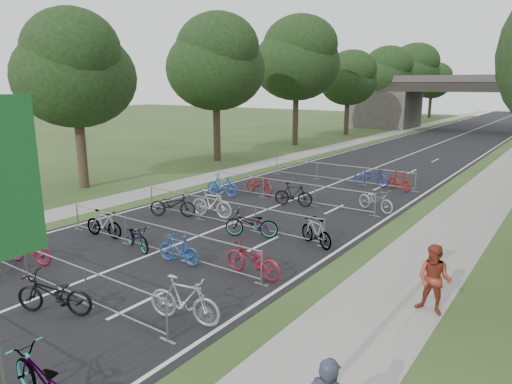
# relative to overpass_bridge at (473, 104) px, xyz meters

# --- Properties ---
(road) EXTENTS (11.00, 140.00, 0.01)m
(road) POSITION_rel_overpass_bridge_xyz_m (0.00, -15.00, -3.53)
(road) COLOR black
(road) RESTS_ON ground
(sidewalk_left) EXTENTS (2.00, 140.00, 0.01)m
(sidewalk_left) POSITION_rel_overpass_bridge_xyz_m (-7.50, -15.00, -3.53)
(sidewalk_left) COLOR gray
(sidewalk_left) RESTS_ON ground
(lane_markings) EXTENTS (0.12, 140.00, 0.00)m
(lane_markings) POSITION_rel_overpass_bridge_xyz_m (0.00, -15.00, -3.53)
(lane_markings) COLOR silver
(lane_markings) RESTS_ON ground
(overpass_bridge) EXTENTS (31.00, 8.00, 7.05)m
(overpass_bridge) POSITION_rel_overpass_bridge_xyz_m (0.00, 0.00, 0.00)
(overpass_bridge) COLOR #403D39
(overpass_bridge) RESTS_ON ground
(tree_left_0) EXTENTS (6.72, 6.72, 10.25)m
(tree_left_0) POSITION_rel_overpass_bridge_xyz_m (-11.39, -49.07, 2.96)
(tree_left_0) COLOR #33261C
(tree_left_0) RESTS_ON ground
(tree_left_1) EXTENTS (7.56, 7.56, 11.53)m
(tree_left_1) POSITION_rel_overpass_bridge_xyz_m (-11.39, -37.07, 3.77)
(tree_left_1) COLOR #33261C
(tree_left_1) RESTS_ON ground
(tree_left_2) EXTENTS (8.40, 8.40, 12.81)m
(tree_left_2) POSITION_rel_overpass_bridge_xyz_m (-11.39, -25.07, 4.58)
(tree_left_2) COLOR #33261C
(tree_left_2) RESTS_ON ground
(tree_left_3) EXTENTS (6.72, 6.72, 10.25)m
(tree_left_3) POSITION_rel_overpass_bridge_xyz_m (-11.39, -13.07, 2.96)
(tree_left_3) COLOR #33261C
(tree_left_3) RESTS_ON ground
(tree_left_4) EXTENTS (7.56, 7.56, 11.53)m
(tree_left_4) POSITION_rel_overpass_bridge_xyz_m (-11.39, -1.07, 3.77)
(tree_left_4) COLOR #33261C
(tree_left_4) RESTS_ON ground
(tree_left_5) EXTENTS (8.40, 8.40, 12.81)m
(tree_left_5) POSITION_rel_overpass_bridge_xyz_m (-11.39, 10.93, 4.58)
(tree_left_5) COLOR #33261C
(tree_left_5) RESTS_ON ground
(tree_left_6) EXTENTS (6.72, 6.72, 10.25)m
(tree_left_6) POSITION_rel_overpass_bridge_xyz_m (-11.39, 22.93, 2.96)
(tree_left_6) COLOR #33261C
(tree_left_6) RESTS_ON ground
(barrier_row_2) EXTENTS (9.70, 0.08, 1.10)m
(barrier_row_2) POSITION_rel_overpass_bridge_xyz_m (0.00, -57.80, -2.99)
(barrier_row_2) COLOR gray
(barrier_row_2) RESTS_ON ground
(barrier_row_3) EXTENTS (9.70, 0.08, 1.10)m
(barrier_row_3) POSITION_rel_overpass_bridge_xyz_m (0.00, -54.00, -2.99)
(barrier_row_3) COLOR gray
(barrier_row_3) RESTS_ON ground
(barrier_row_4) EXTENTS (9.70, 0.08, 1.10)m
(barrier_row_4) POSITION_rel_overpass_bridge_xyz_m (0.00, -50.00, -2.99)
(barrier_row_4) COLOR gray
(barrier_row_4) RESTS_ON ground
(barrier_row_5) EXTENTS (9.70, 0.08, 1.10)m
(barrier_row_5) POSITION_rel_overpass_bridge_xyz_m (0.00, -45.00, -2.99)
(barrier_row_5) COLOR gray
(barrier_row_5) RESTS_ON ground
(barrier_row_6) EXTENTS (9.70, 0.08, 1.10)m
(barrier_row_6) POSITION_rel_overpass_bridge_xyz_m (0.00, -39.00, -2.99)
(barrier_row_6) COLOR gray
(barrier_row_6) RESTS_ON ground
(bike_7) EXTENTS (2.00, 0.74, 1.04)m
(bike_7) POSITION_rel_overpass_bridge_xyz_m (4.30, -60.64, -3.01)
(bike_7) COLOR gray
(bike_7) RESTS_ON ground
(bike_9) EXTENTS (2.00, 1.00, 1.16)m
(bike_9) POSITION_rel_overpass_bridge_xyz_m (-2.63, -57.13, -2.95)
(bike_9) COLOR maroon
(bike_9) RESTS_ON ground
(bike_10) EXTENTS (2.23, 1.57, 1.11)m
(bike_10) POSITION_rel_overpass_bridge_xyz_m (1.25, -58.57, -2.98)
(bike_10) COLOR black
(bike_10) RESTS_ON ground
(bike_11) EXTENTS (2.08, 0.97, 1.21)m
(bike_11) POSITION_rel_overpass_bridge_xyz_m (4.30, -56.92, -2.93)
(bike_11) COLOR #94949B
(bike_11) RESTS_ON ground
(bike_12) EXTENTS (1.86, 0.75, 1.09)m
(bike_12) POSITION_rel_overpass_bridge_xyz_m (-2.91, -53.97, -2.99)
(bike_12) COLOR gray
(bike_12) RESTS_ON ground
(bike_13) EXTENTS (1.90, 1.08, 0.94)m
(bike_13) POSITION_rel_overpass_bridge_xyz_m (-0.78, -54.13, -3.06)
(bike_13) COLOR gray
(bike_13) RESTS_ON ground
(bike_14) EXTENTS (1.71, 0.66, 1.00)m
(bike_14) POSITION_rel_overpass_bridge_xyz_m (1.42, -54.23, -3.03)
(bike_14) COLOR #1C4B9F
(bike_14) RESTS_ON ground
(bike_15) EXTENTS (2.10, 0.80, 1.09)m
(bike_15) POSITION_rel_overpass_bridge_xyz_m (4.03, -53.64, -2.99)
(bike_15) COLOR maroon
(bike_15) RESTS_ON ground
(bike_16) EXTENTS (2.21, 1.64, 1.11)m
(bike_16) POSITION_rel_overpass_bridge_xyz_m (-2.83, -50.34, -2.98)
(bike_16) COLOR black
(bike_16) RESTS_ON ground
(bike_17) EXTENTS (2.15, 0.89, 1.25)m
(bike_17) POSITION_rel_overpass_bridge_xyz_m (-1.30, -49.43, -2.91)
(bike_17) COLOR #AAAAB2
(bike_17) RESTS_ON ground
(bike_18) EXTENTS (2.21, 1.52, 1.10)m
(bike_18) POSITION_rel_overpass_bridge_xyz_m (1.77, -50.62, -2.98)
(bike_18) COLOR gray
(bike_18) RESTS_ON ground
(bike_19) EXTENTS (1.83, 1.21, 1.07)m
(bike_19) POSITION_rel_overpass_bridge_xyz_m (4.30, -50.03, -3.00)
(bike_19) COLOR gray
(bike_19) RESTS_ON ground
(bike_20) EXTENTS (1.99, 0.75, 1.17)m
(bike_20) POSITION_rel_overpass_bridge_xyz_m (-3.52, -46.03, -2.95)
(bike_20) COLOR #1C4B9B
(bike_20) RESTS_ON ground
(bike_21) EXTENTS (2.18, 1.17, 1.09)m
(bike_21) POSITION_rel_overpass_bridge_xyz_m (-2.14, -44.50, -2.99)
(bike_21) COLOR maroon
(bike_21) RESTS_ON ground
(bike_22) EXTENTS (2.00, 1.03, 1.15)m
(bike_22) POSITION_rel_overpass_bridge_xyz_m (0.65, -45.57, -2.96)
(bike_22) COLOR black
(bike_22) RESTS_ON ground
(bike_23) EXTENTS (2.14, 1.33, 1.06)m
(bike_23) POSITION_rel_overpass_bridge_xyz_m (4.30, -44.12, -3.00)
(bike_23) COLOR #95969C
(bike_23) RESTS_ON ground
(bike_26) EXTENTS (2.19, 0.83, 1.14)m
(bike_26) POSITION_rel_overpass_bridge_xyz_m (2.02, -38.96, -2.96)
(bike_26) COLOR navy
(bike_26) RESTS_ON ground
(bike_27) EXTENTS (1.79, 1.32, 1.06)m
(bike_27) POSITION_rel_overpass_bridge_xyz_m (3.77, -39.15, -3.00)
(bike_27) COLOR maroon
(bike_27) RESTS_ON ground
(pedestrian_b) EXTENTS (0.96, 0.78, 1.85)m
(pedestrian_b) POSITION_rel_overpass_bridge_xyz_m (9.20, -52.81, -2.61)
(pedestrian_b) COLOR maroon
(pedestrian_b) RESTS_ON ground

